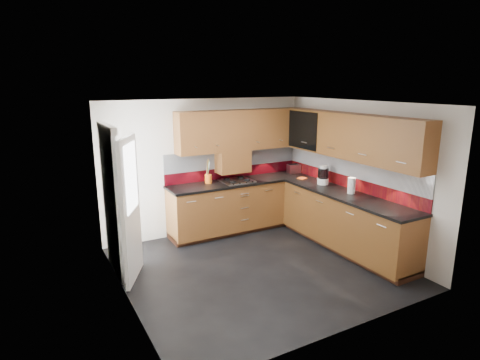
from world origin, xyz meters
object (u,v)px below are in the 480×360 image
gas_hob (237,181)px  utensil_pot (208,178)px  food_processor (323,176)px  toaster (294,169)px

gas_hob → utensil_pot: bearing=163.9°
gas_hob → utensil_pot: (-0.50, 0.14, 0.08)m
utensil_pot → food_processor: bearing=-30.9°
toaster → food_processor: (-0.08, -0.96, 0.06)m
gas_hob → toaster: size_ratio=2.15×
toaster → food_processor: bearing=-94.6°
toaster → utensil_pot: bearing=177.8°
utensil_pot → toaster: bearing=-2.2°
utensil_pot → gas_hob: bearing=-16.1°
gas_hob → toaster: toaster is taller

